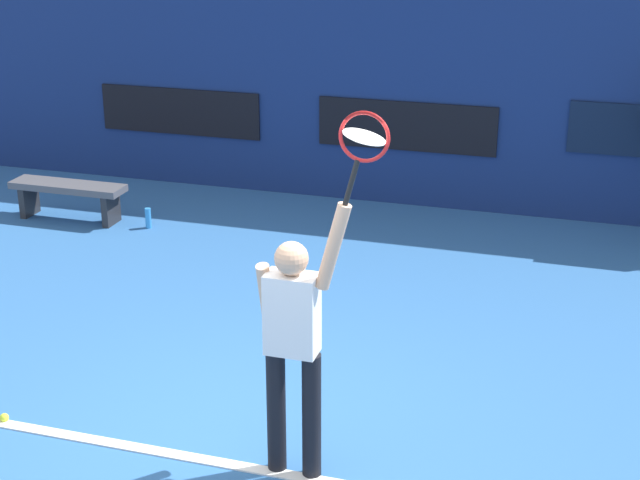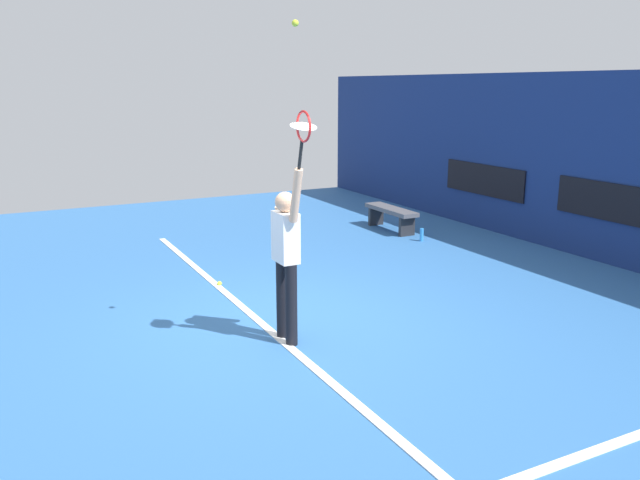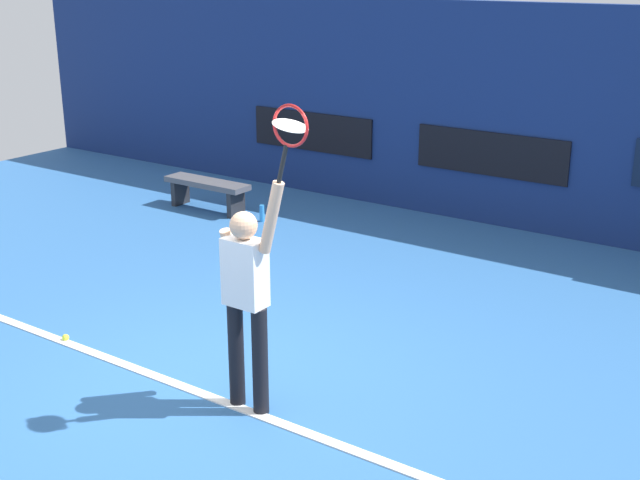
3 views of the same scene
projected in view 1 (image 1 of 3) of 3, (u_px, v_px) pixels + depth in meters
The scene contains 10 objects.
ground_plane at pixel (234, 448), 6.85m from camera, with size 18.00×18.00×0.00m, color #2D609E.
back_wall at pixel (410, 83), 11.53m from camera, with size 18.00×0.20×3.02m, color navy.
sponsor_banner_center at pixel (406, 126), 11.60m from camera, with size 2.20×0.03×0.60m, color black.
sponsor_banner_portside at pixel (180, 112), 12.43m from camera, with size 2.20×0.03×0.60m, color black.
court_baseline at pixel (223, 463), 6.67m from camera, with size 10.00×0.10×0.01m, color white.
tennis_player at pixel (293, 339), 6.23m from camera, with size 0.64×0.31×1.98m.
tennis_racket at pixel (363, 142), 5.62m from camera, with size 0.38×0.27×0.63m.
court_bench at pixel (68, 192), 11.33m from camera, with size 1.40×0.36×0.45m.
water_bottle at pixel (148, 218), 11.12m from camera, with size 0.07×0.07×0.24m, color #338CD8.
spare_ball at pixel (4, 418), 7.18m from camera, with size 0.07×0.07×0.07m, color #CCE033.
Camera 1 is at (2.31, -5.44, 3.83)m, focal length 53.80 mm.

